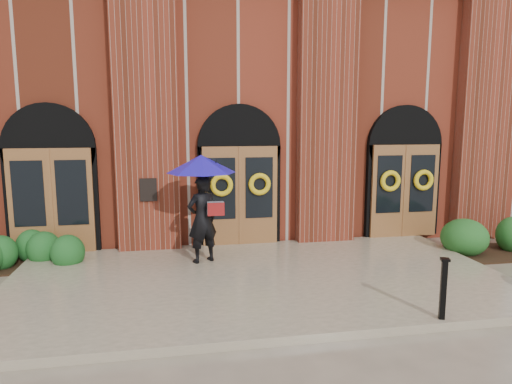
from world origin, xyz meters
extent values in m
plane|color=gray|center=(0.00, 0.00, 0.00)|extent=(90.00, 90.00, 0.00)
cube|color=tan|center=(0.00, 0.15, 0.07)|extent=(10.00, 5.30, 0.15)
cube|color=maroon|center=(0.00, 8.90, 3.50)|extent=(16.00, 12.00, 7.00)
cube|color=black|center=(-2.25, 2.47, 1.65)|extent=(0.40, 0.05, 0.55)
cube|color=maroon|center=(-2.25, 2.73, 3.50)|extent=(1.50, 0.45, 7.00)
cube|color=maroon|center=(2.25, 2.73, 3.50)|extent=(1.50, 0.45, 7.00)
cube|color=maroon|center=(6.75, 2.73, 3.50)|extent=(1.50, 0.45, 7.00)
cube|color=brown|center=(-4.50, 2.71, 1.40)|extent=(1.90, 0.10, 2.50)
cylinder|color=black|center=(-4.50, 2.85, 2.65)|extent=(2.10, 0.22, 2.10)
cube|color=brown|center=(0.00, 2.71, 1.40)|extent=(1.90, 0.10, 2.50)
cylinder|color=black|center=(0.00, 2.85, 2.65)|extent=(2.10, 0.22, 2.10)
cube|color=brown|center=(4.50, 2.71, 1.40)|extent=(1.90, 0.10, 2.50)
cylinder|color=black|center=(4.50, 2.85, 2.65)|extent=(2.10, 0.22, 2.10)
torus|color=yellow|center=(-0.48, 2.59, 1.70)|extent=(0.57, 0.13, 0.57)
torus|color=yellow|center=(0.48, 2.59, 1.70)|extent=(0.57, 0.13, 0.57)
torus|color=yellow|center=(4.02, 2.59, 1.70)|extent=(0.57, 0.13, 0.57)
torus|color=yellow|center=(4.98, 2.59, 1.70)|extent=(0.57, 0.13, 0.57)
imported|color=black|center=(-1.05, 1.36, 1.12)|extent=(0.84, 0.72, 1.95)
cone|color=#2016B1|center=(-1.05, 1.36, 2.35)|extent=(2.00, 2.00, 0.39)
cylinder|color=black|center=(-1.00, 1.31, 1.84)|extent=(0.02, 0.02, 0.64)
cube|color=#9FA1A4|center=(-0.77, 1.20, 1.38)|extent=(0.41, 0.32, 0.29)
cube|color=maroon|center=(-0.77, 1.10, 1.38)|extent=(0.34, 0.18, 0.29)
cube|color=black|center=(2.49, -2.35, 0.63)|extent=(0.11, 0.11, 0.96)
cube|color=black|center=(2.49, -2.35, 1.13)|extent=(0.17, 0.17, 0.04)
ellipsoid|color=#194D1C|center=(-5.20, 2.20, 0.37)|extent=(2.85, 1.14, 0.73)
camera|label=1|loc=(-1.66, -8.57, 3.26)|focal=32.00mm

